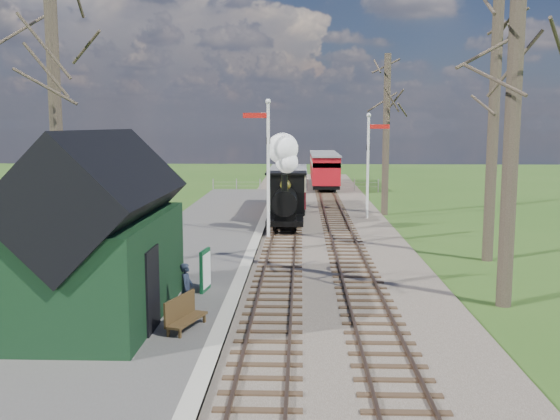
{
  "coord_description": "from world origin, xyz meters",
  "views": [
    {
      "loc": [
        0.75,
        -11.35,
        5.1
      ],
      "look_at": [
        -0.12,
        14.16,
        1.6
      ],
      "focal_mm": 40.0,
      "sensor_mm": 36.0,
      "label": 1
    }
  ],
  "objects_px": {
    "station_shed": "(101,238)",
    "semaphore_near": "(267,159)",
    "coach": "(288,187)",
    "red_carriage_a": "(325,171)",
    "locomotive": "(285,188)",
    "semaphore_far": "(369,158)",
    "bench": "(183,314)",
    "red_carriage_b": "(323,166)",
    "sign_board": "(205,270)",
    "person": "(186,288)"
  },
  "relations": [
    {
      "from": "station_shed",
      "to": "semaphore_near",
      "type": "xyz_separation_m",
      "value": [
        3.53,
        12.0,
        1.35
      ]
    },
    {
      "from": "coach",
      "to": "red_carriage_a",
      "type": "xyz_separation_m",
      "value": [
        2.6,
        12.19,
        0.03
      ]
    },
    {
      "from": "locomotive",
      "to": "red_carriage_a",
      "type": "xyz_separation_m",
      "value": [
        2.61,
        18.25,
        -0.53
      ]
    },
    {
      "from": "coach",
      "to": "semaphore_near",
      "type": "bearing_deg",
      "value": -95.27
    },
    {
      "from": "station_shed",
      "to": "semaphore_far",
      "type": "height_order",
      "value": "semaphore_far"
    },
    {
      "from": "bench",
      "to": "red_carriage_b",
      "type": "bearing_deg",
      "value": 83.13
    },
    {
      "from": "station_shed",
      "to": "sign_board",
      "type": "distance_m",
      "value": 3.73
    },
    {
      "from": "station_shed",
      "to": "semaphore_far",
      "type": "bearing_deg",
      "value": 64.28
    },
    {
      "from": "red_carriage_a",
      "to": "person",
      "type": "xyz_separation_m",
      "value": [
        -4.83,
        -32.15,
        -0.7
      ]
    },
    {
      "from": "person",
      "to": "semaphore_far",
      "type": "bearing_deg",
      "value": -15.83
    },
    {
      "from": "semaphore_near",
      "to": "locomotive",
      "type": "bearing_deg",
      "value": 71.61
    },
    {
      "from": "red_carriage_a",
      "to": "coach",
      "type": "bearing_deg",
      "value": -102.04
    },
    {
      "from": "station_shed",
      "to": "coach",
      "type": "relative_size",
      "value": 0.87
    },
    {
      "from": "locomotive",
      "to": "red_carriage_a",
      "type": "distance_m",
      "value": 18.44
    },
    {
      "from": "semaphore_near",
      "to": "bench",
      "type": "height_order",
      "value": "semaphore_near"
    },
    {
      "from": "semaphore_far",
      "to": "bench",
      "type": "xyz_separation_m",
      "value": [
        -6.46,
        -18.89,
        -2.77
      ]
    },
    {
      "from": "coach",
      "to": "red_carriage_a",
      "type": "height_order",
      "value": "red_carriage_a"
    },
    {
      "from": "bench",
      "to": "person",
      "type": "bearing_deg",
      "value": 96.45
    },
    {
      "from": "semaphore_near",
      "to": "red_carriage_a",
      "type": "xyz_separation_m",
      "value": [
        3.37,
        20.53,
        -2.06
      ]
    },
    {
      "from": "semaphore_far",
      "to": "person",
      "type": "relative_size",
      "value": 4.3
    },
    {
      "from": "sign_board",
      "to": "bench",
      "type": "relative_size",
      "value": 0.84
    },
    {
      "from": "semaphore_far",
      "to": "coach",
      "type": "relative_size",
      "value": 0.79
    },
    {
      "from": "semaphore_near",
      "to": "bench",
      "type": "bearing_deg",
      "value": -95.83
    },
    {
      "from": "station_shed",
      "to": "locomotive",
      "type": "distance_m",
      "value": 14.91
    },
    {
      "from": "red_carriage_b",
      "to": "bench",
      "type": "relative_size",
      "value": 3.61
    },
    {
      "from": "sign_board",
      "to": "person",
      "type": "relative_size",
      "value": 0.93
    },
    {
      "from": "semaphore_far",
      "to": "sign_board",
      "type": "relative_size",
      "value": 4.6
    },
    {
      "from": "station_shed",
      "to": "bench",
      "type": "bearing_deg",
      "value": -21.95
    },
    {
      "from": "sign_board",
      "to": "locomotive",
      "type": "bearing_deg",
      "value": 79.94
    },
    {
      "from": "semaphore_far",
      "to": "sign_board",
      "type": "xyz_separation_m",
      "value": [
        -6.45,
        -15.38,
        -2.53
      ]
    },
    {
      "from": "locomotive",
      "to": "bench",
      "type": "relative_size",
      "value": 3.06
    },
    {
      "from": "semaphore_near",
      "to": "semaphore_far",
      "type": "bearing_deg",
      "value": 49.4
    },
    {
      "from": "semaphore_far",
      "to": "sign_board",
      "type": "bearing_deg",
      "value": -112.76
    },
    {
      "from": "semaphore_far",
      "to": "red_carriage_a",
      "type": "distance_m",
      "value": 14.75
    },
    {
      "from": "locomotive",
      "to": "coach",
      "type": "distance_m",
      "value": 6.09
    },
    {
      "from": "bench",
      "to": "coach",
      "type": "bearing_deg",
      "value": 84.39
    },
    {
      "from": "coach",
      "to": "sign_board",
      "type": "distance_m",
      "value": 17.86
    },
    {
      "from": "station_shed",
      "to": "coach",
      "type": "xyz_separation_m",
      "value": [
        4.3,
        20.34,
        -0.73
      ]
    },
    {
      "from": "semaphore_far",
      "to": "person",
      "type": "xyz_separation_m",
      "value": [
        -6.6,
        -17.62,
        -2.49
      ]
    },
    {
      "from": "station_shed",
      "to": "coach",
      "type": "distance_m",
      "value": 20.81
    },
    {
      "from": "semaphore_near",
      "to": "semaphore_far",
      "type": "relative_size",
      "value": 1.09
    },
    {
      "from": "sign_board",
      "to": "station_shed",
      "type": "bearing_deg",
      "value": -130.22
    },
    {
      "from": "locomotive",
      "to": "sign_board",
      "type": "height_order",
      "value": "locomotive"
    },
    {
      "from": "station_shed",
      "to": "coach",
      "type": "bearing_deg",
      "value": 78.07
    },
    {
      "from": "red_carriage_b",
      "to": "semaphore_near",
      "type": "bearing_deg",
      "value": -97.38
    },
    {
      "from": "locomotive",
      "to": "person",
      "type": "height_order",
      "value": "locomotive"
    },
    {
      "from": "red_carriage_a",
      "to": "person",
      "type": "height_order",
      "value": "red_carriage_a"
    },
    {
      "from": "station_shed",
      "to": "person",
      "type": "bearing_deg",
      "value": 10.48
    },
    {
      "from": "station_shed",
      "to": "semaphore_near",
      "type": "bearing_deg",
      "value": 73.62
    },
    {
      "from": "sign_board",
      "to": "person",
      "type": "height_order",
      "value": "person"
    }
  ]
}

